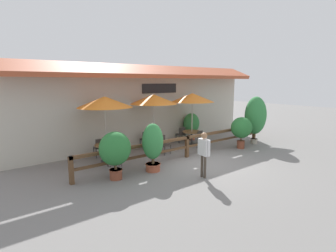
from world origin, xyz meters
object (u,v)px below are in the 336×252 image
at_px(chair_near_streetside, 113,154).
at_px(chair_near_wallside, 99,147).
at_px(patio_umbrella_far, 192,98).
at_px(chair_far_wallside, 181,134).
at_px(potted_plant_entrance_palm, 191,124).
at_px(potted_plant_tall_tropical, 256,116).
at_px(chair_middle_wallside, 145,138).
at_px(pedestrian, 204,149).
at_px(dining_table_far, 192,134).
at_px(dining_table_middle, 154,139).
at_px(patio_umbrella_near, 105,102).
at_px(chair_middle_streetside, 164,144).
at_px(potted_plant_small_flowering, 153,144).
at_px(potted_plant_broad_leaf, 115,150).
at_px(patio_umbrella_middle, 154,99).
at_px(chair_far_streetside, 202,138).
at_px(dining_table_near, 107,148).
at_px(potted_plant_corner_fern, 241,128).

bearing_deg(chair_near_streetside, chair_near_wallside, 73.43).
distance_m(chair_near_wallside, patio_umbrella_far, 5.35).
height_order(patio_umbrella_far, chair_far_wallside, patio_umbrella_far).
height_order(patio_umbrella_far, potted_plant_entrance_palm, patio_umbrella_far).
bearing_deg(potted_plant_tall_tropical, chair_near_streetside, 170.98).
distance_m(chair_middle_wallside, pedestrian, 4.91).
distance_m(chair_near_wallside, dining_table_far, 4.95).
bearing_deg(dining_table_far, dining_table_middle, 174.04).
distance_m(patio_umbrella_far, dining_table_far, 1.94).
bearing_deg(chair_middle_wallside, patio_umbrella_near, 30.45).
bearing_deg(chair_middle_streetside, chair_near_streetside, 177.09).
bearing_deg(patio_umbrella_near, potted_plant_entrance_palm, 8.44).
relative_size(potted_plant_small_flowering, potted_plant_tall_tropical, 0.71).
distance_m(patio_umbrella_far, potted_plant_broad_leaf, 6.10).
distance_m(patio_umbrella_near, chair_near_wallside, 2.19).
distance_m(patio_umbrella_near, chair_middle_wallside, 3.41).
distance_m(chair_middle_wallside, chair_far_wallside, 2.25).
height_order(patio_umbrella_middle, chair_far_streetside, patio_umbrella_middle).
bearing_deg(chair_middle_streetside, potted_plant_broad_leaf, -161.43).
xyz_separation_m(chair_middle_wallside, dining_table_far, (2.32, -1.00, 0.11)).
distance_m(chair_near_wallside, potted_plant_tall_tropical, 8.29).
relative_size(patio_umbrella_middle, potted_plant_entrance_palm, 1.79).
relative_size(chair_far_streetside, potted_plant_tall_tropical, 0.33).
height_order(chair_middle_wallside, potted_plant_tall_tropical, potted_plant_tall_tropical).
height_order(dining_table_near, chair_middle_wallside, chair_middle_wallside).
distance_m(patio_umbrella_middle, chair_far_streetside, 3.22).
bearing_deg(potted_plant_entrance_palm, pedestrian, -129.15).
bearing_deg(chair_near_streetside, potted_plant_broad_leaf, -127.13).
relative_size(patio_umbrella_middle, pedestrian, 1.72).
xyz_separation_m(chair_near_streetside, chair_far_streetside, (4.92, -0.09, 0.00)).
distance_m(chair_near_streetside, dining_table_middle, 2.81).
bearing_deg(potted_plant_small_flowering, patio_umbrella_near, 110.32).
distance_m(chair_middle_streetside, dining_table_far, 2.34).
bearing_deg(potted_plant_corner_fern, chair_middle_streetside, 156.90).
distance_m(potted_plant_broad_leaf, potted_plant_corner_fern, 6.98).
bearing_deg(chair_far_wallside, potted_plant_entrance_palm, -157.39).
relative_size(chair_middle_wallside, potted_plant_small_flowering, 0.47).
distance_m(dining_table_middle, potted_plant_entrance_palm, 3.23).
height_order(potted_plant_small_flowering, pedestrian, potted_plant_small_flowering).
relative_size(patio_umbrella_near, patio_umbrella_far, 1.00).
height_order(chair_far_streetside, potted_plant_small_flowering, potted_plant_small_flowering).
relative_size(dining_table_near, patio_umbrella_far, 0.36).
distance_m(chair_near_wallside, potted_plant_corner_fern, 6.98).
relative_size(chair_far_wallside, potted_plant_entrance_palm, 0.55).
height_order(chair_far_wallside, potted_plant_small_flowering, potted_plant_small_flowering).
height_order(chair_middle_wallside, potted_plant_broad_leaf, potted_plant_broad_leaf).
xyz_separation_m(dining_table_far, potted_plant_broad_leaf, (-5.54, -2.05, 0.46)).
height_order(chair_far_streetside, chair_far_wallside, same).
xyz_separation_m(patio_umbrella_middle, potted_plant_entrance_palm, (3.13, 0.68, -1.60)).
xyz_separation_m(chair_near_streetside, dining_table_middle, (2.65, 0.93, 0.11)).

